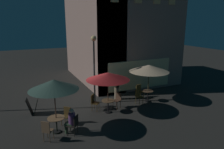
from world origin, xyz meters
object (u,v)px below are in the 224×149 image
street_lamp_near_corner (94,56)px  patio_umbrella_1 (108,76)px  patio_umbrella_2 (54,85)px  cafe_chair_2 (94,101)px  cafe_chair_4 (47,129)px  cafe_chair_5 (74,123)px  cafe_table_0 (148,94)px  patron_standing_1 (117,87)px  cafe_table_1 (108,104)px  cafe_chair_1 (139,96)px  cafe_table_2 (56,121)px  cafe_chair_0 (139,90)px  menu_sandwich_board (33,106)px  cafe_chair_3 (118,99)px  cafe_chair_6 (67,114)px  patio_umbrella_0 (149,68)px  patron_seated_0 (71,120)px

street_lamp_near_corner → patio_umbrella_1: 1.92m
patio_umbrella_2 → cafe_chair_2: (2.42, 1.63, -1.74)m
cafe_chair_4 → cafe_chair_5: 1.19m
cafe_table_0 → cafe_chair_5: size_ratio=0.76×
patio_umbrella_2 → patron_standing_1: size_ratio=1.49×
cafe_table_0 → cafe_table_1: bearing=-170.6°
patio_umbrella_1 → cafe_chair_1: 2.71m
cafe_table_2 → cafe_chair_0: 6.35m
menu_sandwich_board → cafe_chair_3: bearing=-4.9°
cafe_chair_5 → cafe_chair_6: cafe_chair_5 is taller
cafe_chair_1 → street_lamp_near_corner: bearing=136.7°
patio_umbrella_2 → cafe_chair_3: 4.41m
patio_umbrella_0 → cafe_chair_3: bearing=-176.3°
cafe_chair_1 → cafe_chair_3: (-1.42, 0.04, 0.01)m
patron_standing_1 → cafe_chair_4: bearing=161.1°
street_lamp_near_corner → cafe_table_2: 4.65m
cafe_table_2 → patio_umbrella_1: patio_umbrella_1 is taller
street_lamp_near_corner → patron_standing_1: bearing=-2.5°
cafe_table_0 → patio_umbrella_1: bearing=-170.6°
cafe_table_0 → cafe_chair_0: bearing=99.9°
cafe_chair_3 → cafe_chair_4: cafe_chair_4 is taller
cafe_table_1 → patio_umbrella_1: (0.00, 0.00, 1.60)m
cafe_table_2 → patron_seated_0: 0.74m
patio_umbrella_2 → cafe_chair_0: (5.90, 2.33, -1.77)m
patio_umbrella_2 → cafe_chair_2: bearing=34.0°
cafe_table_2 → cafe_chair_6: (0.61, 0.62, -0.02)m
cafe_table_2 → patron_standing_1: bearing=31.6°
cafe_chair_1 → cafe_chair_6: (-4.62, -0.72, -0.03)m
cafe_table_2 → cafe_chair_5: (0.68, -0.55, 0.01)m
cafe_chair_1 → cafe_chair_4: (-5.74, -1.97, 0.02)m
cafe_chair_0 → menu_sandwich_board: bearing=-101.6°
patio_umbrella_1 → patron_standing_1: (1.33, 1.65, -1.25)m
street_lamp_near_corner → patio_umbrella_2: size_ratio=1.65×
cafe_chair_0 → cafe_chair_2: 3.56m
cafe_chair_3 → cafe_chair_2: bearing=-34.4°
patio_umbrella_2 → patron_standing_1: 5.33m
cafe_table_2 → cafe_chair_0: bearing=21.6°
patron_standing_1 → street_lamp_near_corner: bearing=124.5°
cafe_chair_2 → cafe_chair_5: size_ratio=1.02×
patio_umbrella_2 → cafe_chair_6: 1.98m
patio_umbrella_0 → patron_standing_1: (-1.67, 1.16, -1.32)m
patio_umbrella_1 → patron_seated_0: size_ratio=1.89×
patio_umbrella_0 → cafe_chair_6: patio_umbrella_0 is taller
cafe_chair_0 → patron_standing_1: patron_standing_1 is taller
cafe_table_1 → cafe_chair_4: bearing=-155.0°
cafe_chair_4 → cafe_chair_6: 1.67m
cafe_table_0 → patio_umbrella_0: patio_umbrella_0 is taller
cafe_chair_2 → cafe_chair_3: cafe_chair_2 is taller
street_lamp_near_corner → cafe_chair_5: street_lamp_near_corner is taller
cafe_chair_4 → street_lamp_near_corner: bearing=-5.8°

